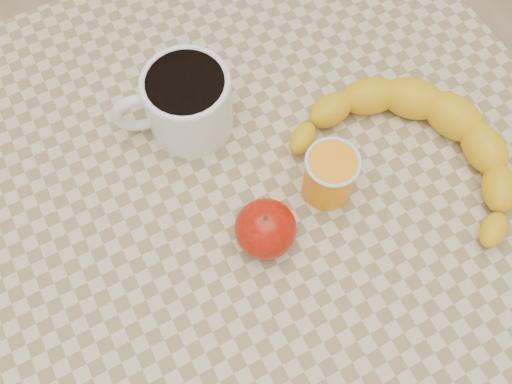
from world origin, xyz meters
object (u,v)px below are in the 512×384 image
table (256,225)px  apple (266,229)px  coffee_mug (186,101)px  orange_juice_glass (330,175)px  banana (418,151)px

table → apple: 0.13m
table → coffee_mug: (-0.02, 0.13, 0.13)m
table → orange_juice_glass: 0.15m
apple → banana: apple is taller
orange_juice_glass → apple: size_ratio=0.92×
banana → coffee_mug: bearing=118.2°
coffee_mug → banana: 0.28m
coffee_mug → apple: (0.01, -0.18, -0.02)m
apple → banana: size_ratio=0.21×
apple → banana: 0.21m
orange_juice_glass → banana: 0.11m
table → coffee_mug: coffee_mug is taller
table → banana: 0.23m
orange_juice_glass → apple: (-0.09, -0.02, -0.01)m
orange_juice_glass → apple: bearing=-167.6°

